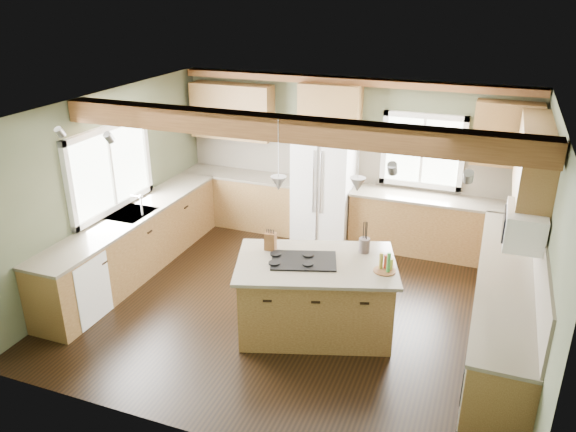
% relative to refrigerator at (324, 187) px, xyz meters
% --- Properties ---
extents(floor, '(5.60, 5.60, 0.00)m').
position_rel_refrigerator_xyz_m(floor, '(0.30, -2.12, -0.90)').
color(floor, black).
rests_on(floor, ground).
extents(ceiling, '(5.60, 5.60, 0.00)m').
position_rel_refrigerator_xyz_m(ceiling, '(0.30, -2.12, 1.70)').
color(ceiling, silver).
rests_on(ceiling, wall_back).
extents(wall_back, '(5.60, 0.00, 5.60)m').
position_rel_refrigerator_xyz_m(wall_back, '(0.30, 0.38, 0.40)').
color(wall_back, '#434C36').
rests_on(wall_back, ground).
extents(wall_left, '(0.00, 5.00, 5.00)m').
position_rel_refrigerator_xyz_m(wall_left, '(-2.50, -2.12, 0.40)').
color(wall_left, '#434C36').
rests_on(wall_left, ground).
extents(wall_right, '(0.00, 5.00, 5.00)m').
position_rel_refrigerator_xyz_m(wall_right, '(3.10, -2.12, 0.40)').
color(wall_right, '#434C36').
rests_on(wall_right, ground).
extents(ceiling_beam, '(5.55, 0.26, 0.26)m').
position_rel_refrigerator_xyz_m(ceiling_beam, '(0.30, -2.56, 1.57)').
color(ceiling_beam, '#522E17').
rests_on(ceiling_beam, ceiling).
extents(soffit_trim, '(5.55, 0.20, 0.10)m').
position_rel_refrigerator_xyz_m(soffit_trim, '(0.30, 0.28, 1.64)').
color(soffit_trim, '#522E17').
rests_on(soffit_trim, ceiling).
extents(backsplash_back, '(5.58, 0.03, 0.58)m').
position_rel_refrigerator_xyz_m(backsplash_back, '(0.30, 0.36, 0.31)').
color(backsplash_back, brown).
rests_on(backsplash_back, wall_back).
extents(backsplash_right, '(0.03, 3.70, 0.58)m').
position_rel_refrigerator_xyz_m(backsplash_right, '(3.08, -2.07, 0.31)').
color(backsplash_right, brown).
rests_on(backsplash_right, wall_right).
extents(base_cab_back_left, '(2.02, 0.60, 0.88)m').
position_rel_refrigerator_xyz_m(base_cab_back_left, '(-1.49, 0.08, -0.46)').
color(base_cab_back_left, brown).
rests_on(base_cab_back_left, floor).
extents(counter_back_left, '(2.06, 0.64, 0.04)m').
position_rel_refrigerator_xyz_m(counter_back_left, '(-1.49, 0.08, 0.00)').
color(counter_back_left, brown).
rests_on(counter_back_left, base_cab_back_left).
extents(base_cab_back_right, '(2.62, 0.60, 0.88)m').
position_rel_refrigerator_xyz_m(base_cab_back_right, '(1.79, 0.08, -0.46)').
color(base_cab_back_right, brown).
rests_on(base_cab_back_right, floor).
extents(counter_back_right, '(2.66, 0.64, 0.04)m').
position_rel_refrigerator_xyz_m(counter_back_right, '(1.79, 0.08, 0.00)').
color(counter_back_right, brown).
rests_on(counter_back_right, base_cab_back_right).
extents(base_cab_left, '(0.60, 3.70, 0.88)m').
position_rel_refrigerator_xyz_m(base_cab_left, '(-2.20, -2.07, -0.46)').
color(base_cab_left, brown).
rests_on(base_cab_left, floor).
extents(counter_left, '(0.64, 3.74, 0.04)m').
position_rel_refrigerator_xyz_m(counter_left, '(-2.20, -2.07, 0.00)').
color(counter_left, brown).
rests_on(counter_left, base_cab_left).
extents(base_cab_right, '(0.60, 3.70, 0.88)m').
position_rel_refrigerator_xyz_m(base_cab_right, '(2.80, -2.07, -0.46)').
color(base_cab_right, brown).
rests_on(base_cab_right, floor).
extents(counter_right, '(0.64, 3.74, 0.04)m').
position_rel_refrigerator_xyz_m(counter_right, '(2.80, -2.07, 0.00)').
color(counter_right, brown).
rests_on(counter_right, base_cab_right).
extents(upper_cab_back_left, '(1.40, 0.35, 0.90)m').
position_rel_refrigerator_xyz_m(upper_cab_back_left, '(-1.69, 0.21, 1.05)').
color(upper_cab_back_left, brown).
rests_on(upper_cab_back_left, wall_back).
extents(upper_cab_over_fridge, '(0.96, 0.35, 0.70)m').
position_rel_refrigerator_xyz_m(upper_cab_over_fridge, '(-0.00, 0.21, 1.25)').
color(upper_cab_over_fridge, brown).
rests_on(upper_cab_over_fridge, wall_back).
extents(upper_cab_right, '(0.35, 2.20, 0.90)m').
position_rel_refrigerator_xyz_m(upper_cab_right, '(2.92, -1.22, 1.05)').
color(upper_cab_right, brown).
rests_on(upper_cab_right, wall_right).
extents(upper_cab_back_corner, '(0.90, 0.35, 0.90)m').
position_rel_refrigerator_xyz_m(upper_cab_back_corner, '(2.60, 0.21, 1.05)').
color(upper_cab_back_corner, brown).
rests_on(upper_cab_back_corner, wall_back).
extents(window_left, '(0.04, 1.60, 1.05)m').
position_rel_refrigerator_xyz_m(window_left, '(-2.48, -2.07, 0.65)').
color(window_left, white).
rests_on(window_left, wall_left).
extents(window_back, '(1.10, 0.04, 1.00)m').
position_rel_refrigerator_xyz_m(window_back, '(1.45, 0.36, 0.65)').
color(window_back, white).
rests_on(window_back, wall_back).
extents(sink, '(0.50, 0.65, 0.03)m').
position_rel_refrigerator_xyz_m(sink, '(-2.20, -2.07, 0.01)').
color(sink, '#262628').
rests_on(sink, counter_left).
extents(faucet, '(0.02, 0.02, 0.28)m').
position_rel_refrigerator_xyz_m(faucet, '(-2.02, -2.07, 0.15)').
color(faucet, '#B2B2B7').
rests_on(faucet, sink).
extents(dishwasher, '(0.60, 0.60, 0.84)m').
position_rel_refrigerator_xyz_m(dishwasher, '(-2.19, -3.37, -0.47)').
color(dishwasher, white).
rests_on(dishwasher, floor).
extents(oven, '(0.60, 0.72, 0.84)m').
position_rel_refrigerator_xyz_m(oven, '(2.79, -3.37, -0.47)').
color(oven, white).
rests_on(oven, floor).
extents(microwave, '(0.40, 0.70, 0.38)m').
position_rel_refrigerator_xyz_m(microwave, '(2.88, -2.17, 0.65)').
color(microwave, white).
rests_on(microwave, wall_right).
extents(pendant_left, '(0.18, 0.18, 0.16)m').
position_rel_refrigerator_xyz_m(pendant_left, '(0.29, -2.70, 0.98)').
color(pendant_left, '#B2B2B7').
rests_on(pendant_left, ceiling).
extents(pendant_right, '(0.18, 0.18, 0.16)m').
position_rel_refrigerator_xyz_m(pendant_right, '(1.11, -2.43, 0.98)').
color(pendant_right, '#B2B2B7').
rests_on(pendant_right, ceiling).
extents(refrigerator, '(0.90, 0.74, 1.80)m').
position_rel_refrigerator_xyz_m(refrigerator, '(0.00, 0.00, 0.00)').
color(refrigerator, white).
rests_on(refrigerator, floor).
extents(island, '(1.98, 1.55, 0.88)m').
position_rel_refrigerator_xyz_m(island, '(0.70, -2.56, -0.46)').
color(island, brown).
rests_on(island, floor).
extents(island_top, '(2.13, 1.69, 0.04)m').
position_rel_refrigerator_xyz_m(island_top, '(0.70, -2.56, 0.00)').
color(island_top, brown).
rests_on(island_top, island).
extents(cooktop, '(0.87, 0.71, 0.02)m').
position_rel_refrigerator_xyz_m(cooktop, '(0.56, -2.61, 0.03)').
color(cooktop, black).
rests_on(cooktop, island_top).
extents(knife_block, '(0.14, 0.11, 0.22)m').
position_rel_refrigerator_xyz_m(knife_block, '(0.08, -2.45, 0.13)').
color(knife_block, brown).
rests_on(knife_block, island_top).
extents(utensil_crock, '(0.15, 0.15, 0.18)m').
position_rel_refrigerator_xyz_m(utensil_crock, '(1.16, -2.12, 0.11)').
color(utensil_crock, '#3B322F').
rests_on(utensil_crock, island_top).
extents(bottle_tray, '(0.31, 0.31, 0.23)m').
position_rel_refrigerator_xyz_m(bottle_tray, '(1.49, -2.52, 0.14)').
color(bottle_tray, brown).
rests_on(bottle_tray, island_top).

